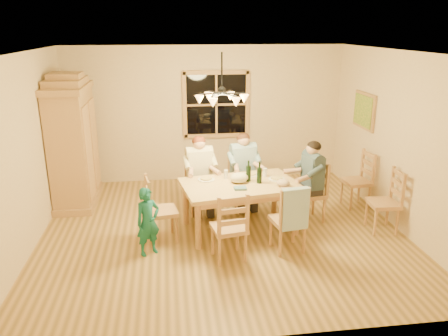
{
  "coord_description": "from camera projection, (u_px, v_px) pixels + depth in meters",
  "views": [
    {
      "loc": [
        -0.78,
        -6.13,
        3.03
      ],
      "look_at": [
        0.04,
        0.1,
        0.99
      ],
      "focal_mm": 35.0,
      "sensor_mm": 36.0,
      "label": 1
    }
  ],
  "objects": [
    {
      "name": "chair_spare_back",
      "position": [
        356.0,
        190.0,
        7.65
      ],
      "size": [
        0.45,
        0.47,
        0.99
      ],
      "rotation": [
        0.0,
        0.0,
        1.65
      ],
      "color": "#B1794E",
      "rests_on": "floor"
    },
    {
      "name": "towel",
      "position": [
        295.0,
        209.0,
        5.85
      ],
      "size": [
        0.39,
        0.16,
        0.58
      ],
      "primitive_type": "cube",
      "rotation": [
        0.0,
        0.0,
        0.16
      ],
      "color": "#96B6CC",
      "rests_on": "chair_near_right"
    },
    {
      "name": "wall_right",
      "position": [
        398.0,
        141.0,
        6.74
      ],
      "size": [
        0.02,
        5.0,
        2.7
      ],
      "primitive_type": "cube",
      "color": "beige",
      "rests_on": "floor"
    },
    {
      "name": "adult_slate_man",
      "position": [
        312.0,
        171.0,
        6.93
      ],
      "size": [
        0.48,
        0.44,
        0.87
      ],
      "rotation": [
        0.0,
        0.0,
        1.73
      ],
      "color": "#384A59",
      "rests_on": "floor"
    },
    {
      "name": "chair_end_left",
      "position": [
        163.0,
        221.0,
        6.44
      ],
      "size": [
        0.49,
        0.5,
        0.99
      ],
      "rotation": [
        0.0,
        0.0,
        -1.41
      ],
      "color": "#B1794E",
      "rests_on": "floor"
    },
    {
      "name": "chair_end_right",
      "position": [
        309.0,
        203.0,
        7.1
      ],
      "size": [
        0.49,
        0.5,
        0.99
      ],
      "rotation": [
        0.0,
        0.0,
        1.73
      ],
      "color": "#B1794E",
      "rests_on": "floor"
    },
    {
      "name": "wall_left",
      "position": [
        26.0,
        154.0,
        6.05
      ],
      "size": [
        0.02,
        5.0,
        2.7
      ],
      "primitive_type": "cube",
      "color": "beige",
      "rests_on": "floor"
    },
    {
      "name": "wine_glass_a",
      "position": [
        226.0,
        174.0,
        6.83
      ],
      "size": [
        0.06,
        0.06,
        0.14
      ],
      "primitive_type": "cylinder",
      "color": "silver",
      "rests_on": "dining_table"
    },
    {
      "name": "floor",
      "position": [
        222.0,
        230.0,
        6.81
      ],
      "size": [
        5.5,
        5.5,
        0.0
      ],
      "primitive_type": "plane",
      "color": "olive",
      "rests_on": "ground"
    },
    {
      "name": "plate_slate",
      "position": [
        277.0,
        179.0,
        6.79
      ],
      "size": [
        0.26,
        0.26,
        0.02
      ],
      "primitive_type": "cylinder",
      "color": "white",
      "rests_on": "dining_table"
    },
    {
      "name": "cloth_bundle",
      "position": [
        239.0,
        178.0,
        6.64
      ],
      "size": [
        0.28,
        0.22,
        0.15
      ],
      "primitive_type": "ellipsoid",
      "color": "#BEB389",
      "rests_on": "dining_table"
    },
    {
      "name": "chair_far_left",
      "position": [
        200.0,
        195.0,
        7.39
      ],
      "size": [
        0.5,
        0.49,
        0.99
      ],
      "rotation": [
        0.0,
        0.0,
        3.3
      ],
      "color": "#B1794E",
      "rests_on": "floor"
    },
    {
      "name": "chair_near_right",
      "position": [
        287.0,
        230.0,
        6.14
      ],
      "size": [
        0.5,
        0.49,
        0.99
      ],
      "rotation": [
        0.0,
        0.0,
        0.16
      ],
      "color": "#B1794E",
      "rests_on": "floor"
    },
    {
      "name": "window",
      "position": [
        216.0,
        105.0,
        8.68
      ],
      "size": [
        1.3,
        0.06,
        1.3
      ],
      "color": "black",
      "rests_on": "wall_back"
    },
    {
      "name": "adult_woman",
      "position": [
        199.0,
        165.0,
        7.23
      ],
      "size": [
        0.44,
        0.48,
        0.87
      ],
      "rotation": [
        0.0,
        0.0,
        3.3
      ],
      "color": "beige",
      "rests_on": "floor"
    },
    {
      "name": "child",
      "position": [
        148.0,
        222.0,
        5.97
      ],
      "size": [
        0.42,
        0.38,
        0.97
      ],
      "primitive_type": "imported",
      "rotation": [
        0.0,
        0.0,
        0.54
      ],
      "color": "#176862",
      "rests_on": "floor"
    },
    {
      "name": "dining_table",
      "position": [
        240.0,
        190.0,
        6.66
      ],
      "size": [
        1.88,
        1.32,
        0.76
      ],
      "rotation": [
        0.0,
        0.0,
        0.16
      ],
      "color": "tan",
      "rests_on": "floor"
    },
    {
      "name": "chair_near_left",
      "position": [
        229.0,
        238.0,
        5.91
      ],
      "size": [
        0.5,
        0.49,
        0.99
      ],
      "rotation": [
        0.0,
        0.0,
        0.16
      ],
      "color": "#B1794E",
      "rests_on": "floor"
    },
    {
      "name": "adult_plaid_man",
      "position": [
        243.0,
        161.0,
        7.44
      ],
      "size": [
        0.44,
        0.48,
        0.87
      ],
      "rotation": [
        0.0,
        0.0,
        3.3
      ],
      "color": "teal",
      "rests_on": "floor"
    },
    {
      "name": "wine_bottle_b",
      "position": [
        259.0,
        173.0,
        6.6
      ],
      "size": [
        0.08,
        0.08,
        0.33
      ],
      "primitive_type": "cylinder",
      "color": "black",
      "rests_on": "dining_table"
    },
    {
      "name": "chandelier",
      "position": [
        222.0,
        97.0,
        6.17
      ],
      "size": [
        0.77,
        0.68,
        0.71
      ],
      "color": "black",
      "rests_on": "ceiling"
    },
    {
      "name": "wall_back",
      "position": [
        206.0,
        114.0,
        8.75
      ],
      "size": [
        5.5,
        0.02,
        2.7
      ],
      "primitive_type": "cube",
      "color": "beige",
      "rests_on": "floor"
    },
    {
      "name": "chair_spare_front",
      "position": [
        382.0,
        212.0,
        6.73
      ],
      "size": [
        0.45,
        0.47,
        0.99
      ],
      "rotation": [
        0.0,
        0.0,
        1.5
      ],
      "color": "#B1794E",
      "rests_on": "floor"
    },
    {
      "name": "napkin",
      "position": [
        240.0,
        188.0,
        6.39
      ],
      "size": [
        0.2,
        0.17,
        0.03
      ],
      "primitive_type": "cube",
      "rotation": [
        0.0,
        0.0,
        0.16
      ],
      "color": "#476C83",
      "rests_on": "dining_table"
    },
    {
      "name": "wine_bottle_a",
      "position": [
        248.0,
        171.0,
        6.68
      ],
      "size": [
        0.08,
        0.08,
        0.33
      ],
      "primitive_type": "cylinder",
      "color": "black",
      "rests_on": "dining_table"
    },
    {
      "name": "cap",
      "position": [
        283.0,
        183.0,
        6.49
      ],
      "size": [
        0.2,
        0.2,
        0.11
      ],
      "primitive_type": "ellipsoid",
      "color": "tan",
      "rests_on": "dining_table"
    },
    {
      "name": "chair_far_right",
      "position": [
        243.0,
        191.0,
        7.6
      ],
      "size": [
        0.5,
        0.49,
        0.99
      ],
      "rotation": [
        0.0,
        0.0,
        3.3
      ],
      "color": "#B1794E",
      "rests_on": "floor"
    },
    {
      "name": "wine_glass_b",
      "position": [
        265.0,
        172.0,
        6.91
      ],
      "size": [
        0.06,
        0.06,
        0.14
      ],
      "primitive_type": "cylinder",
      "color": "silver",
      "rests_on": "dining_table"
    },
    {
      "name": "plate_woman",
      "position": [
        206.0,
        180.0,
        6.77
      ],
      "size": [
        0.26,
        0.26,
        0.02
      ],
      "primitive_type": "cylinder",
      "color": "white",
      "rests_on": "dining_table"
    },
    {
      "name": "ceiling",
      "position": [
        222.0,
        52.0,
        5.98
      ],
      "size": [
        5.5,
        5.0,
        0.02
      ],
      "primitive_type": "cube",
      "color": "white",
      "rests_on": "wall_back"
    },
    {
      "name": "armoire",
      "position": [
        74.0,
        145.0,
        7.61
      ],
      "size": [
        0.66,
        1.4,
        2.3
      ],
      "color": "#A57D47",
      "rests_on": "floor"
    },
    {
      "name": "painting",
      "position": [
        364.0,
        111.0,
        7.79
      ],
      "size": [
        0.06,
        0.78,
        0.64
      ],
      "color": "#A57D47",
      "rests_on": "wall_right"
    },
    {
      "name": "plate_plaid",
      "position": [
        251.0,
        175.0,
        6.99
      ],
      "size": [
        0.26,
        0.26,
        0.02
      ],
      "primitive_type": "cylinder",
      "color": "white",
      "rests_on": "dining_table"
    }
  ]
}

